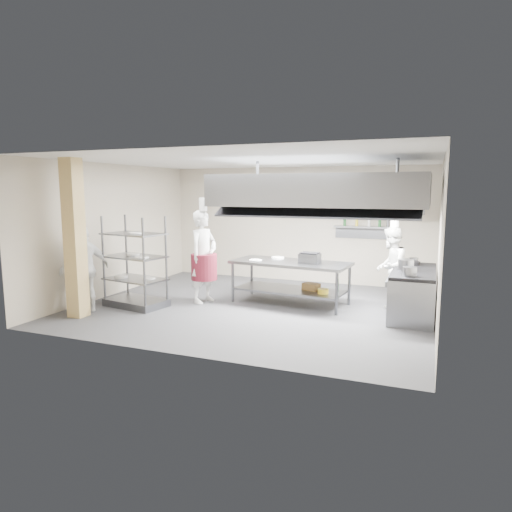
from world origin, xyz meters
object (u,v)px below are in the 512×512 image
at_px(stockpot, 406,265).
at_px(chef_line, 391,267).
at_px(pass_rack, 135,262).
at_px(griddle, 310,258).
at_px(cooking_range, 413,294).
at_px(chef_plating, 84,269).
at_px(chef_head, 204,257).
at_px(island, 290,283).

bearing_deg(stockpot, chef_line, 116.35).
relative_size(pass_rack, griddle, 4.63).
relative_size(cooking_range, chef_plating, 1.15).
relative_size(cooking_range, chef_head, 1.01).
relative_size(island, chef_line, 1.49).
xyz_separation_m(chef_plating, stockpot, (5.93, 1.97, 0.13)).
bearing_deg(island, chef_head, -156.97).
bearing_deg(stockpot, griddle, 178.00).
bearing_deg(griddle, pass_rack, -154.60).
bearing_deg(chef_head, cooking_range, -69.49).
xyz_separation_m(chef_head, chef_line, (3.78, 1.07, -0.16)).
height_order(island, stockpot, stockpot).
relative_size(chef_line, stockpot, 5.65).
relative_size(pass_rack, chef_head, 0.95).
distance_m(pass_rack, chef_head, 1.43).
bearing_deg(cooking_range, chef_line, 130.70).
distance_m(cooking_range, chef_line, 0.84).
xyz_separation_m(island, cooking_range, (2.48, -0.03, -0.04)).
bearing_deg(island, pass_rack, -148.86).
xyz_separation_m(pass_rack, chef_line, (4.94, 1.90, -0.11)).
height_order(chef_line, stockpot, chef_line).
distance_m(cooking_range, chef_plating, 6.44).
distance_m(griddle, stockpot, 1.90).
xyz_separation_m(island, chef_head, (-1.78, -0.54, 0.53)).
bearing_deg(chef_head, pass_rack, 139.29).
xyz_separation_m(island, chef_plating, (-3.60, -2.11, 0.42)).
height_order(chef_head, stockpot, chef_head).
relative_size(chef_head, stockpot, 6.70).
distance_m(island, chef_plating, 4.19).
relative_size(cooking_range, chef_line, 1.20).
bearing_deg(chef_plating, chef_line, 133.84).
bearing_deg(chef_plating, island, 139.04).
bearing_deg(griddle, chef_head, -163.67).
xyz_separation_m(island, stockpot, (2.33, -0.13, 0.55)).
height_order(chef_line, chef_plating, chef_plating).
distance_m(island, chef_head, 1.93).
bearing_deg(island, stockpot, 2.80).
bearing_deg(island, chef_line, 20.79).
bearing_deg(cooking_range, island, 179.25).
height_order(chef_head, chef_line, chef_head).
height_order(island, chef_head, chef_head).
relative_size(chef_head, griddle, 4.86).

